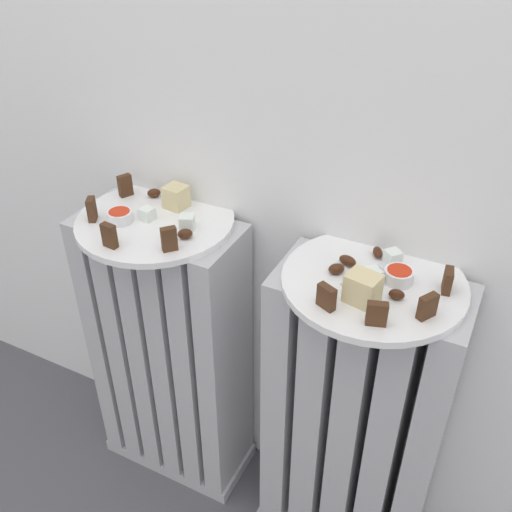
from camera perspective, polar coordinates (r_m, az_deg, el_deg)
The scene contains 27 objects.
radiator_left at distance 1.29m, azimuth -8.39°, elevation -9.66°, with size 0.33×0.16×0.66m.
radiator_right at distance 1.16m, azimuth 9.54°, elevation -16.05°, with size 0.33×0.16×0.66m.
plate_left at distance 1.08m, azimuth -9.87°, elevation 3.40°, with size 0.29×0.29×0.01m, color white.
plate_right at distance 0.93m, azimuth 11.50°, elevation -2.53°, with size 0.29×0.29×0.01m, color white.
dark_cake_slice_left_0 at distance 1.16m, azimuth -12.76°, elevation 6.78°, with size 0.03×0.01×0.04m, color #472B19.
dark_cake_slice_left_1 at distance 1.09m, azimuth -15.87°, elevation 4.44°, with size 0.03×0.01×0.04m, color #472B19.
dark_cake_slice_left_2 at distance 1.00m, azimuth -14.25°, elevation 1.95°, with size 0.03×0.01×0.04m, color #472B19.
dark_cake_slice_left_3 at distance 0.97m, azimuth -8.55°, elevation 1.65°, with size 0.03×0.01×0.04m, color #472B19.
marble_cake_slice_left_0 at distance 1.10m, azimuth -7.87°, elevation 5.78°, with size 0.04×0.04×0.04m, color beige.
turkish_delight_left_0 at distance 1.04m, azimuth -6.79°, elevation 3.34°, with size 0.03×0.03×0.03m, color white.
turkish_delight_left_1 at distance 1.07m, azimuth -10.67°, elevation 4.09°, with size 0.02×0.02×0.02m, color white.
medjool_date_left_0 at distance 1.01m, azimuth -7.00°, elevation 2.19°, with size 0.03×0.02×0.02m, color #3D1E0F.
medjool_date_left_1 at distance 1.15m, azimuth -10.01°, elevation 6.13°, with size 0.03×0.02×0.02m, color #3D1E0F.
jam_bowl_left at distance 1.08m, azimuth -13.26°, elevation 3.87°, with size 0.05×0.05×0.02m.
dark_cake_slice_right_0 at distance 0.85m, azimuth 6.94°, elevation -4.03°, with size 0.03×0.01×0.04m, color #472B19.
dark_cake_slice_right_1 at distance 0.83m, azimuth 11.80°, elevation -5.59°, with size 0.03×0.01×0.04m, color #472B19.
dark_cake_slice_right_2 at distance 0.86m, azimuth 16.53°, elevation -4.79°, with size 0.03×0.01×0.04m, color #472B19.
dark_cake_slice_right_3 at distance 0.92m, azimuth 18.35°, elevation -2.31°, with size 0.03×0.01×0.04m, color #472B19.
marble_cake_slice_right_0 at distance 0.87m, azimuth 10.45°, elevation -3.15°, with size 0.05×0.04×0.05m, color beige.
turkish_delight_right_0 at distance 0.96m, azimuth 13.32°, elevation -0.12°, with size 0.02×0.02×0.02m, color white.
turkish_delight_right_1 at distance 0.91m, azimuth 11.34°, elevation -1.95°, with size 0.02×0.02×0.02m, color white.
medjool_date_right_0 at distance 0.93m, azimuth 7.92°, elevation -1.27°, with size 0.03×0.02×0.02m, color #3D1E0F.
medjool_date_right_1 at distance 0.89m, azimuth 13.67°, elevation -3.70°, with size 0.02×0.01×0.02m, color #3D1E0F.
medjool_date_right_2 at distance 0.98m, azimuth 11.89°, elevation 0.35°, with size 0.03×0.02×0.01m, color #3D1E0F.
medjool_date_right_3 at distance 0.95m, azimuth 9.01°, elevation -0.45°, with size 0.03×0.02×0.02m, color #3D1E0F.
jam_bowl_right at distance 0.92m, azimuth 13.87°, elevation -1.84°, with size 0.05×0.05×0.02m.
fork at distance 0.94m, azimuth 11.23°, elevation -1.59°, with size 0.06×0.10×0.00m.
Camera 1 is at (0.37, -0.45, 1.21)m, focal length 40.65 mm.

